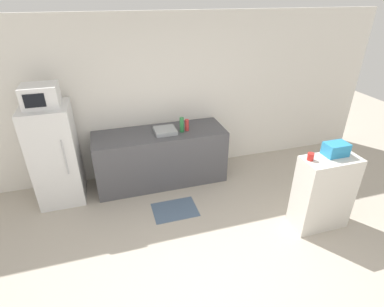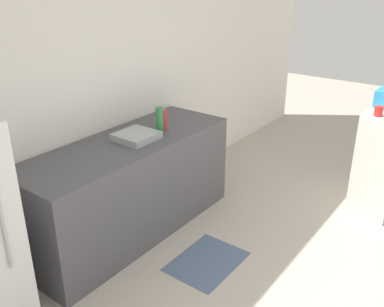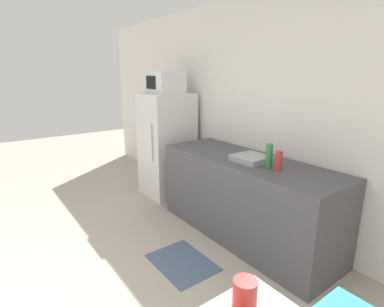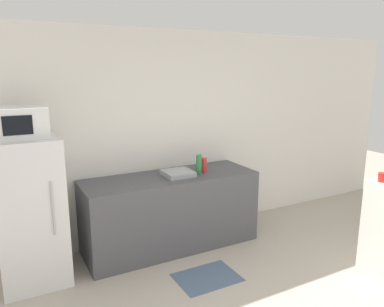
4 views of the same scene
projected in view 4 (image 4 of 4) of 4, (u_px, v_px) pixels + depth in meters
wall_back at (158, 136)px, 4.69m from camera, size 8.00×0.06×2.60m
refrigerator at (30, 211)px, 3.71m from camera, size 0.63×0.68×1.49m
microwave at (21, 122)px, 3.52m from camera, size 0.45×0.41×0.29m
counter at (171, 211)px, 4.52m from camera, size 2.08×0.71×0.89m
sink_basin at (178, 173)px, 4.43m from camera, size 0.33×0.33×0.06m
bottle_tall at (199, 164)px, 4.49m from camera, size 0.07×0.07×0.24m
bottle_short at (204, 165)px, 4.56m from camera, size 0.07×0.07×0.18m
jar at (382, 177)px, 3.68m from camera, size 0.08×0.08×0.09m
kitchen_rug at (207, 277)px, 3.90m from camera, size 0.64×0.48×0.01m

